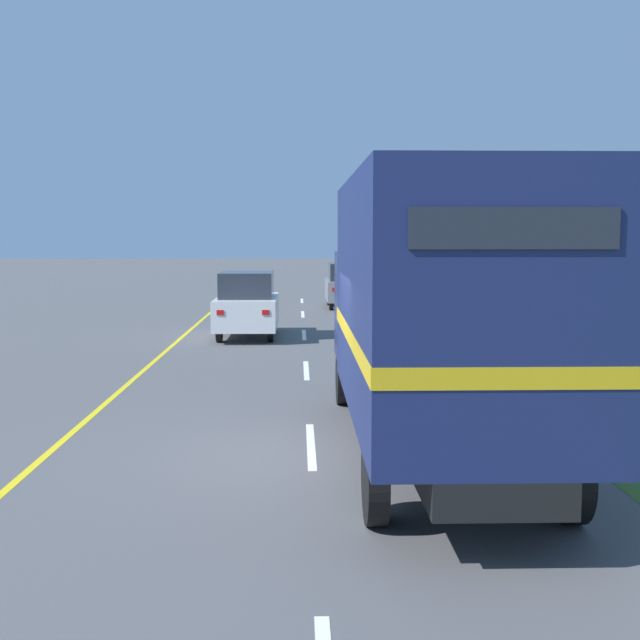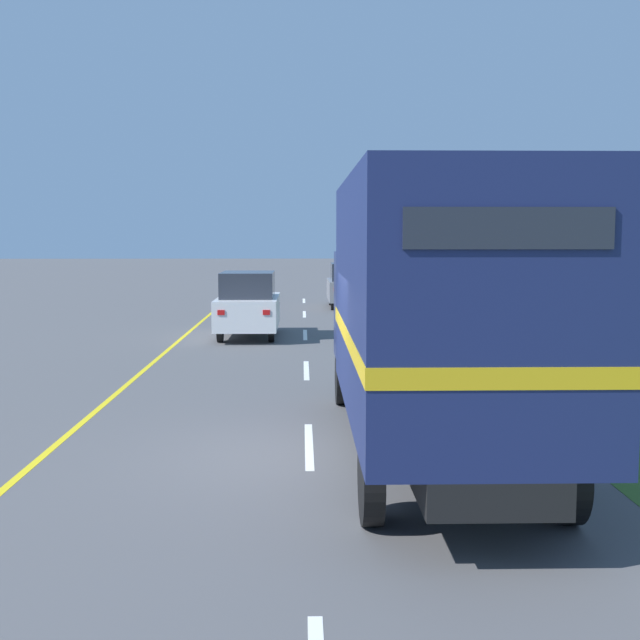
# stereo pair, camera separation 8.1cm
# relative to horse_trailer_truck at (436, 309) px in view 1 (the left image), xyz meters

# --- Properties ---
(ground_plane) EXTENTS (200.00, 200.00, 0.00)m
(ground_plane) POSITION_rel_horse_trailer_truck_xyz_m (-1.66, 0.32, -2.07)
(ground_plane) COLOR #515154
(edge_line_yellow) EXTENTS (0.12, 58.13, 0.01)m
(edge_line_yellow) POSITION_rel_horse_trailer_truck_xyz_m (-5.36, 13.46, -2.07)
(edge_line_yellow) COLOR yellow
(edge_line_yellow) RESTS_ON ground
(centre_dash_near) EXTENTS (0.12, 2.60, 0.01)m
(centre_dash_near) POSITION_rel_horse_trailer_truck_xyz_m (-1.66, 0.83, -2.07)
(centre_dash_near) COLOR white
(centre_dash_near) RESTS_ON ground
(centre_dash_mid_a) EXTENTS (0.12, 2.60, 0.01)m
(centre_dash_mid_a) POSITION_rel_horse_trailer_truck_xyz_m (-1.66, 7.43, -2.07)
(centre_dash_mid_a) COLOR white
(centre_dash_mid_a) RESTS_ON ground
(centre_dash_mid_b) EXTENTS (0.12, 2.60, 0.01)m
(centre_dash_mid_b) POSITION_rel_horse_trailer_truck_xyz_m (-1.66, 14.03, -2.07)
(centre_dash_mid_b) COLOR white
(centre_dash_mid_b) RESTS_ON ground
(centre_dash_far) EXTENTS (0.12, 2.60, 0.01)m
(centre_dash_far) POSITION_rel_horse_trailer_truck_xyz_m (-1.66, 20.63, -2.07)
(centre_dash_far) COLOR white
(centre_dash_far) RESTS_ON ground
(centre_dash_farthest) EXTENTS (0.12, 2.60, 0.01)m
(centre_dash_farthest) POSITION_rel_horse_trailer_truck_xyz_m (-1.66, 27.23, -2.07)
(centre_dash_farthest) COLOR white
(centre_dash_farthest) RESTS_ON ground
(horse_trailer_truck) EXTENTS (2.44, 8.23, 3.76)m
(horse_trailer_truck) POSITION_rel_horse_trailer_truck_xyz_m (0.00, 0.00, 0.00)
(horse_trailer_truck) COLOR black
(horse_trailer_truck) RESTS_ON ground
(lead_car_white) EXTENTS (1.80, 3.99, 1.98)m
(lead_car_white) POSITION_rel_horse_trailer_truck_xyz_m (-3.38, 13.54, -1.08)
(lead_car_white) COLOR black
(lead_car_white) RESTS_ON ground
(lead_car_grey_ahead) EXTENTS (1.80, 3.86, 1.90)m
(lead_car_grey_ahead) POSITION_rel_horse_trailer_truck_xyz_m (0.26, 23.60, -1.11)
(lead_car_grey_ahead) COLOR black
(lead_car_grey_ahead) RESTS_ON ground
(highway_sign) EXTENTS (2.27, 0.09, 2.84)m
(highway_sign) POSITION_rel_horse_trailer_truck_xyz_m (4.66, 5.45, -0.28)
(highway_sign) COLOR #9E9EA3
(highway_sign) RESTS_ON ground
(roadside_tree_far) EXTENTS (3.42, 3.42, 5.16)m
(roadside_tree_far) POSITION_rel_horse_trailer_truck_xyz_m (9.63, 25.00, 1.37)
(roadside_tree_far) COLOR brown
(roadside_tree_far) RESTS_ON ground
(delineator_post) EXTENTS (0.08, 0.08, 0.95)m
(delineator_post) POSITION_rel_horse_trailer_truck_xyz_m (2.38, 2.94, -1.57)
(delineator_post) COLOR white
(delineator_post) RESTS_ON ground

